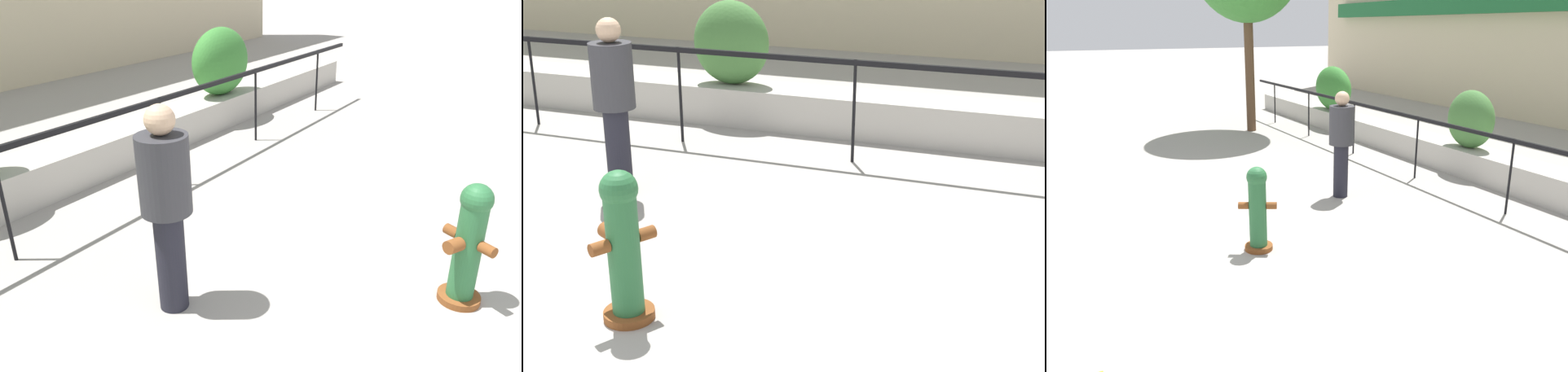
% 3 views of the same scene
% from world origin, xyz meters
% --- Properties ---
extents(planter_wall_low, '(18.00, 0.70, 0.50)m').
position_xyz_m(planter_wall_low, '(0.00, 6.00, 0.25)').
color(planter_wall_low, '#B7B2A8').
rests_on(planter_wall_low, ground).
extents(fence_railing_segment, '(15.00, 0.05, 1.15)m').
position_xyz_m(fence_railing_segment, '(-0.00, 4.90, 1.02)').
color(fence_railing_segment, black).
rests_on(fence_railing_segment, ground).
extents(hedge_bush_1, '(1.03, 0.61, 1.08)m').
position_xyz_m(hedge_bush_1, '(0.17, 6.00, 1.04)').
color(hedge_bush_1, '#427538').
rests_on(hedge_bush_1, planter_wall_low).
extents(fire_hydrant, '(0.49, 0.48, 1.08)m').
position_xyz_m(fire_hydrant, '(1.62, 1.13, 0.55)').
color(fire_hydrant, brown).
rests_on(fire_hydrant, ground).
extents(pedestrian, '(0.51, 0.51, 1.73)m').
position_xyz_m(pedestrian, '(0.28, 3.13, 0.99)').
color(pedestrian, black).
rests_on(pedestrian, ground).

